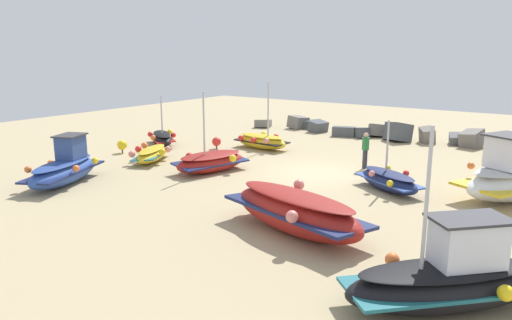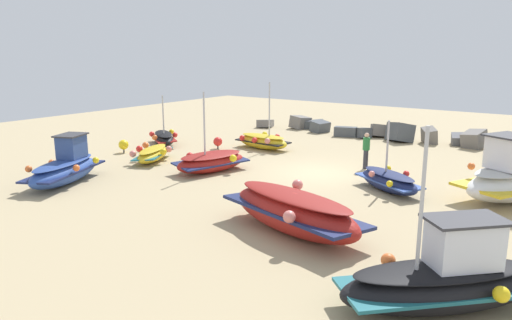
{
  "view_description": "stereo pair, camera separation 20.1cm",
  "coord_description": "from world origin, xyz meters",
  "px_view_note": "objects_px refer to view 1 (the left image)",
  "views": [
    {
      "loc": [
        9.75,
        -18.68,
        5.33
      ],
      "look_at": [
        -1.45,
        -2.7,
        0.9
      ],
      "focal_mm": 34.24,
      "sensor_mm": 36.0,
      "label": 1
    },
    {
      "loc": [
        9.91,
        -18.56,
        5.33
      ],
      "look_at": [
        -1.45,
        -2.7,
        0.9
      ],
      "focal_mm": 34.24,
      "sensor_mm": 36.0,
      "label": 2
    }
  ],
  "objects_px": {
    "fishing_boat_7": "(448,279)",
    "mooring_buoy_1": "(216,142)",
    "fishing_boat_6": "(162,138)",
    "fishing_boat_8": "(152,154)",
    "fishing_boat_3": "(296,211)",
    "fishing_boat_4": "(64,168)",
    "person_walking": "(365,148)",
    "mooring_buoy_0": "(122,145)",
    "fishing_boat_2": "(389,180)",
    "fishing_boat_5": "(211,162)",
    "fishing_boat_0": "(262,141)"
  },
  "relations": [
    {
      "from": "fishing_boat_7",
      "to": "mooring_buoy_1",
      "type": "xyz_separation_m",
      "value": [
        -14.76,
        10.31,
        -0.27
      ]
    },
    {
      "from": "fishing_boat_6",
      "to": "fishing_boat_8",
      "type": "relative_size",
      "value": 0.96
    },
    {
      "from": "fishing_boat_3",
      "to": "fishing_boat_4",
      "type": "height_order",
      "value": "fishing_boat_4"
    },
    {
      "from": "fishing_boat_7",
      "to": "person_walking",
      "type": "relative_size",
      "value": 2.52
    },
    {
      "from": "fishing_boat_8",
      "to": "mooring_buoy_0",
      "type": "height_order",
      "value": "fishing_boat_8"
    },
    {
      "from": "mooring_buoy_1",
      "to": "fishing_boat_6",
      "type": "bearing_deg",
      "value": -164.28
    },
    {
      "from": "fishing_boat_2",
      "to": "mooring_buoy_0",
      "type": "xyz_separation_m",
      "value": [
        -13.99,
        -1.21,
        0.01
      ]
    },
    {
      "from": "fishing_boat_3",
      "to": "mooring_buoy_1",
      "type": "bearing_deg",
      "value": -25.06
    },
    {
      "from": "fishing_boat_3",
      "to": "fishing_boat_5",
      "type": "height_order",
      "value": "fishing_boat_5"
    },
    {
      "from": "fishing_boat_2",
      "to": "fishing_boat_3",
      "type": "relative_size",
      "value": 0.61
    },
    {
      "from": "fishing_boat_3",
      "to": "mooring_buoy_0",
      "type": "relative_size",
      "value": 7.56
    },
    {
      "from": "fishing_boat_2",
      "to": "fishing_boat_3",
      "type": "height_order",
      "value": "fishing_boat_2"
    },
    {
      "from": "fishing_boat_3",
      "to": "mooring_buoy_0",
      "type": "distance_m",
      "value": 14.08
    },
    {
      "from": "fishing_boat_5",
      "to": "fishing_boat_3",
      "type": "bearing_deg",
      "value": -107.0
    },
    {
      "from": "fishing_boat_2",
      "to": "person_walking",
      "type": "relative_size",
      "value": 1.91
    },
    {
      "from": "fishing_boat_0",
      "to": "fishing_boat_3",
      "type": "distance_m",
      "value": 12.59
    },
    {
      "from": "fishing_boat_2",
      "to": "fishing_boat_4",
      "type": "height_order",
      "value": "fishing_boat_2"
    },
    {
      "from": "fishing_boat_0",
      "to": "fishing_boat_4",
      "type": "relative_size",
      "value": 0.85
    },
    {
      "from": "mooring_buoy_0",
      "to": "fishing_boat_6",
      "type": "bearing_deg",
      "value": 88.36
    },
    {
      "from": "fishing_boat_4",
      "to": "fishing_boat_8",
      "type": "height_order",
      "value": "fishing_boat_4"
    },
    {
      "from": "fishing_boat_3",
      "to": "mooring_buoy_0",
      "type": "height_order",
      "value": "fishing_boat_3"
    },
    {
      "from": "mooring_buoy_1",
      "to": "fishing_boat_0",
      "type": "bearing_deg",
      "value": 35.13
    },
    {
      "from": "fishing_boat_6",
      "to": "fishing_boat_8",
      "type": "height_order",
      "value": "fishing_boat_6"
    },
    {
      "from": "fishing_boat_4",
      "to": "mooring_buoy_1",
      "type": "distance_m",
      "value": 9.05
    },
    {
      "from": "fishing_boat_8",
      "to": "person_walking",
      "type": "relative_size",
      "value": 1.95
    },
    {
      "from": "fishing_boat_5",
      "to": "mooring_buoy_0",
      "type": "xyz_separation_m",
      "value": [
        -6.43,
        0.4,
        -0.03
      ]
    },
    {
      "from": "mooring_buoy_0",
      "to": "fishing_boat_4",
      "type": "bearing_deg",
      "value": -61.8
    },
    {
      "from": "fishing_boat_4",
      "to": "mooring_buoy_1",
      "type": "height_order",
      "value": "fishing_boat_4"
    },
    {
      "from": "fishing_boat_4",
      "to": "fishing_boat_8",
      "type": "bearing_deg",
      "value": -21.17
    },
    {
      "from": "fishing_boat_0",
      "to": "fishing_boat_4",
      "type": "distance_m",
      "value": 10.76
    },
    {
      "from": "fishing_boat_5",
      "to": "fishing_boat_4",
      "type": "bearing_deg",
      "value": 158.64
    },
    {
      "from": "fishing_boat_3",
      "to": "mooring_buoy_0",
      "type": "xyz_separation_m",
      "value": [
        -13.29,
        4.64,
        -0.24
      ]
    },
    {
      "from": "fishing_boat_6",
      "to": "mooring_buoy_1",
      "type": "height_order",
      "value": "fishing_boat_6"
    },
    {
      "from": "fishing_boat_0",
      "to": "fishing_boat_8",
      "type": "xyz_separation_m",
      "value": [
        -2.65,
        -5.61,
        -0.07
      ]
    },
    {
      "from": "fishing_boat_0",
      "to": "fishing_boat_4",
      "type": "height_order",
      "value": "fishing_boat_0"
    },
    {
      "from": "fishing_boat_8",
      "to": "fishing_boat_5",
      "type": "bearing_deg",
      "value": -116.75
    },
    {
      "from": "fishing_boat_7",
      "to": "fishing_boat_3",
      "type": "bearing_deg",
      "value": 112.46
    },
    {
      "from": "mooring_buoy_0",
      "to": "mooring_buoy_1",
      "type": "relative_size",
      "value": 1.07
    },
    {
      "from": "fishing_boat_2",
      "to": "fishing_boat_7",
      "type": "xyz_separation_m",
      "value": [
        4.12,
        -7.8,
        0.24
      ]
    },
    {
      "from": "fishing_boat_3",
      "to": "person_walking",
      "type": "distance_m",
      "value": 8.91
    },
    {
      "from": "fishing_boat_4",
      "to": "fishing_boat_5",
      "type": "bearing_deg",
      "value": -58.72
    },
    {
      "from": "fishing_boat_6",
      "to": "person_walking",
      "type": "relative_size",
      "value": 1.87
    },
    {
      "from": "fishing_boat_2",
      "to": "fishing_boat_0",
      "type": "bearing_deg",
      "value": -173.67
    },
    {
      "from": "fishing_boat_6",
      "to": "fishing_boat_4",
      "type": "bearing_deg",
      "value": 143.14
    },
    {
      "from": "person_walking",
      "to": "mooring_buoy_1",
      "type": "bearing_deg",
      "value": 10.15
    },
    {
      "from": "person_walking",
      "to": "mooring_buoy_0",
      "type": "height_order",
      "value": "person_walking"
    },
    {
      "from": "fishing_boat_8",
      "to": "fishing_boat_0",
      "type": "bearing_deg",
      "value": -53.1
    },
    {
      "from": "fishing_boat_8",
      "to": "fishing_boat_3",
      "type": "bearing_deg",
      "value": -139.38
    },
    {
      "from": "fishing_boat_3",
      "to": "fishing_boat_5",
      "type": "xyz_separation_m",
      "value": [
        -6.86,
        4.24,
        -0.21
      ]
    },
    {
      "from": "fishing_boat_0",
      "to": "fishing_boat_3",
      "type": "xyz_separation_m",
      "value": [
        7.92,
        -9.78,
        0.23
      ]
    }
  ]
}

